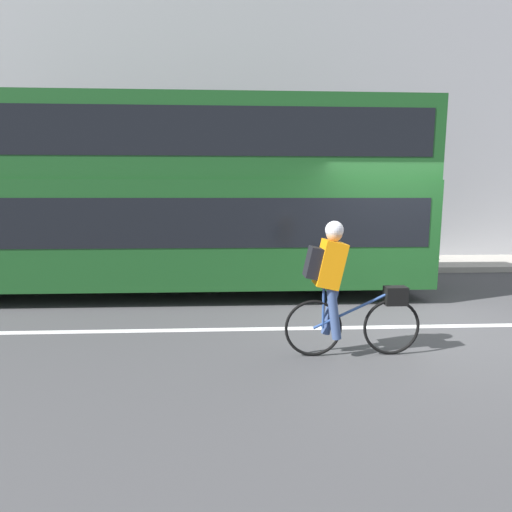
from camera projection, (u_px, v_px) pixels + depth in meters
The scene contains 7 objects.
ground_plane at pixel (427, 328), 5.85m from camera, with size 80.00×80.00×0.00m, color #424244.
road_center_line at pixel (425, 326), 5.91m from camera, with size 50.00×0.14×0.01m, color silver.
sidewalk_curb at pixel (338, 264), 11.06m from camera, with size 60.00×2.16×0.15m.
building_facade at pixel (331, 127), 11.72m from camera, with size 60.00×0.30×7.92m.
bus at pixel (148, 192), 7.79m from camera, with size 10.54×2.50×3.62m.
cyclist_on_bike at pixel (340, 285), 4.71m from camera, with size 1.64×0.32×1.63m.
trash_bin at pixel (399, 244), 10.95m from camera, with size 0.55×0.55×0.98m.
Camera 1 is at (-2.78, -5.51, 1.89)m, focal length 28.00 mm.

